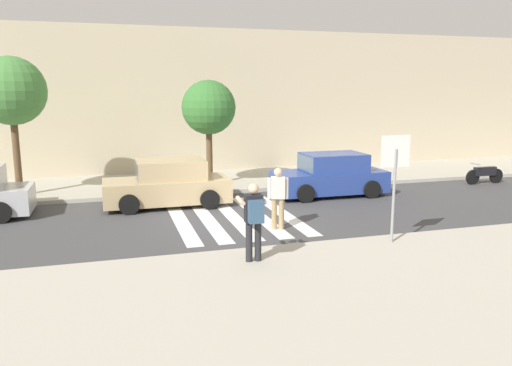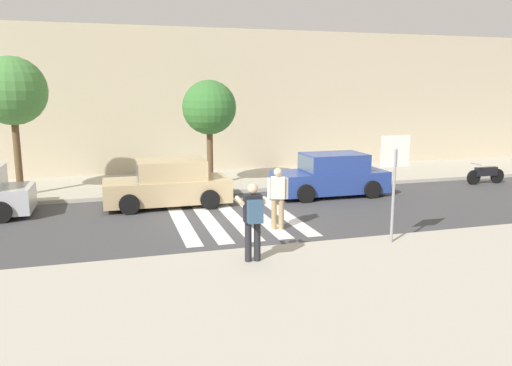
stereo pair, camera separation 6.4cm
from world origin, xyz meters
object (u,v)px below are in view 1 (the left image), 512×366
at_px(parked_car_tan, 168,184).
at_px(street_tree_west, 11,92).
at_px(motorcycle, 485,174).
at_px(street_tree_center, 209,108).
at_px(stop_sign, 395,165).
at_px(photographer_with_backpack, 254,215).
at_px(parked_car_blue, 330,176).
at_px(pedestrian_crossing, 278,195).

distance_m(parked_car_tan, street_tree_west, 6.30).
bearing_deg(motorcycle, street_tree_center, 168.47).
height_order(parked_car_tan, street_tree_center, street_tree_center).
relative_size(stop_sign, street_tree_center, 0.65).
bearing_deg(photographer_with_backpack, stop_sign, 6.16).
bearing_deg(street_tree_center, parked_car_tan, -126.87).
distance_m(stop_sign, street_tree_center, 9.13).
relative_size(stop_sign, parked_car_blue, 0.64).
distance_m(stop_sign, street_tree_west, 13.01).
bearing_deg(parked_car_blue, parked_car_tan, 180.00).
xyz_separation_m(stop_sign, motorcycle, (8.25, 6.36, -1.64)).
distance_m(parked_car_tan, parked_car_blue, 5.88).
relative_size(pedestrian_crossing, street_tree_center, 0.43).
relative_size(pedestrian_crossing, street_tree_west, 0.36).
relative_size(motorcycle, street_tree_center, 0.43).
height_order(pedestrian_crossing, street_tree_center, street_tree_center).
xyz_separation_m(pedestrian_crossing, parked_car_tan, (-2.57, 3.74, -0.25)).
bearing_deg(street_tree_center, street_tree_west, -179.60).
bearing_deg(pedestrian_crossing, photographer_with_backpack, -118.69).
distance_m(stop_sign, parked_car_blue, 6.32).
bearing_deg(street_tree_center, parked_car_blue, -32.79).
distance_m(photographer_with_backpack, pedestrian_crossing, 3.10).
distance_m(pedestrian_crossing, street_tree_center, 6.69).
distance_m(parked_car_blue, street_tree_center, 5.29).
relative_size(photographer_with_backpack, parked_car_tan, 0.42).
xyz_separation_m(photographer_with_backpack, street_tree_west, (-6.00, 8.96, 2.59)).
bearing_deg(street_tree_west, motorcycle, -7.03).
bearing_deg(parked_car_tan, stop_sign, -52.13).
bearing_deg(stop_sign, motorcycle, 37.66).
height_order(pedestrian_crossing, street_tree_west, street_tree_west).
bearing_deg(street_tree_west, street_tree_center, 0.40).
height_order(photographer_with_backpack, street_tree_center, street_tree_center).
xyz_separation_m(parked_car_blue, motorcycle, (7.09, 0.30, -0.31)).
bearing_deg(parked_car_tan, motorcycle, 1.33).
xyz_separation_m(motorcycle, street_tree_west, (-17.88, 2.21, 3.34)).
height_order(street_tree_west, street_tree_center, street_tree_west).
relative_size(pedestrian_crossing, parked_car_blue, 0.42).
bearing_deg(stop_sign, photographer_with_backpack, -173.84).
bearing_deg(street_tree_west, parked_car_blue, -13.06).
xyz_separation_m(pedestrian_crossing, street_tree_west, (-7.49, 6.25, 2.78)).
xyz_separation_m(parked_car_blue, street_tree_center, (-3.96, 2.55, 2.40)).
height_order(pedestrian_crossing, motorcycle, pedestrian_crossing).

